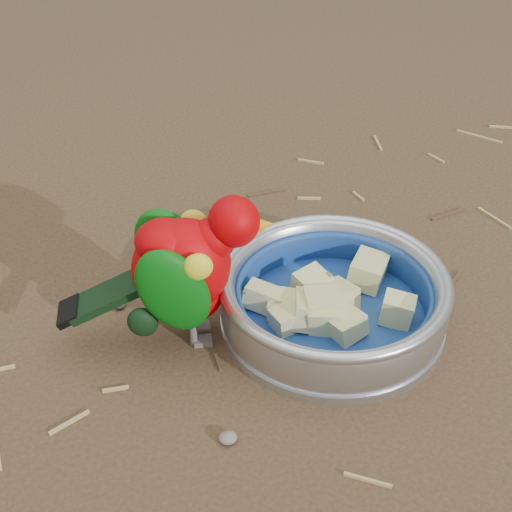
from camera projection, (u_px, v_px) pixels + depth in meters
name	position (u px, v px, depth m)	size (l,w,h in m)	color
ground	(360.00, 316.00, 0.82)	(60.00, 60.00, 0.00)	#473322
food_bowl	(332.00, 318.00, 0.80)	(0.23, 0.23, 0.02)	#B2B2BA
bowl_wall	(334.00, 295.00, 0.79)	(0.23, 0.23, 0.04)	#B2B2BA
fruit_wedges	(333.00, 301.00, 0.79)	(0.14, 0.14, 0.03)	#D0CC82
lory_parrot	(186.00, 276.00, 0.75)	(0.09, 0.19, 0.15)	#A80004
ground_debris	(315.00, 265.00, 0.89)	(0.90, 0.80, 0.01)	tan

